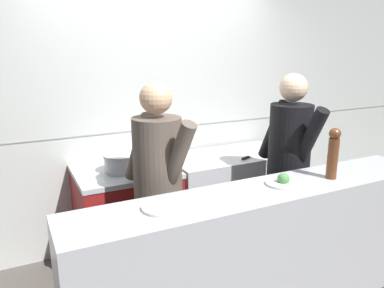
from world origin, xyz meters
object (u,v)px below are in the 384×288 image
object	(u,v)px
plated_dish_main	(163,207)
plated_dish_appetiser	(283,182)
chef_sous	(288,165)
oven_range	(127,217)
chef_head_cook	(158,187)
chefs_knife	(251,156)
stock_pot	(121,162)
pepper_mill	(333,152)

from	to	relation	value
plated_dish_main	plated_dish_appetiser	distance (m)	0.88
chef_sous	plated_dish_main	bearing A→B (deg)	-162.12
plated_dish_main	oven_range	bearing A→B (deg)	85.06
oven_range	chef_sous	world-z (taller)	chef_sous
chef_head_cook	chef_sous	bearing A→B (deg)	-19.68
oven_range	chefs_knife	size ratio (longest dim) A/B	2.53
chef_sous	chefs_knife	bearing A→B (deg)	90.78
plated_dish_appetiser	chef_sous	xyz separation A→B (m)	(0.46, 0.48, -0.08)
chefs_knife	plated_dish_main	bearing A→B (deg)	-143.05
oven_range	stock_pot	world-z (taller)	stock_pot
oven_range	pepper_mill	size ratio (longest dim) A/B	2.47
chef_head_cook	chef_sous	xyz separation A→B (m)	(1.17, -0.02, 0.01)
stock_pot	chef_sous	size ratio (longest dim) A/B	0.17
plated_dish_appetiser	chef_sous	size ratio (longest dim) A/B	0.14
plated_dish_main	chef_sous	size ratio (longest dim) A/B	0.15
pepper_mill	chefs_knife	bearing A→B (deg)	87.57
oven_range	plated_dish_main	world-z (taller)	plated_dish_main
chefs_knife	chef_sous	size ratio (longest dim) A/B	0.21
chef_head_cook	chef_sous	size ratio (longest dim) A/B	0.99
plated_dish_main	pepper_mill	xyz separation A→B (m)	(1.27, -0.05, 0.18)
stock_pot	pepper_mill	xyz separation A→B (m)	(1.21, -1.15, 0.23)
pepper_mill	plated_dish_appetiser	bearing A→B (deg)	172.74
chef_sous	oven_range	bearing A→B (deg)	149.66
oven_range	stock_pot	size ratio (longest dim) A/B	3.09
chefs_knife	chef_sous	bearing A→B (deg)	-87.26
stock_pot	pepper_mill	bearing A→B (deg)	-43.40
chefs_knife	pepper_mill	world-z (taller)	pepper_mill
plated_dish_appetiser	pepper_mill	size ratio (longest dim) A/B	0.66
chef_sous	chef_head_cook	bearing A→B (deg)	176.96
chef_head_cook	chef_sous	world-z (taller)	chef_sous
oven_range	pepper_mill	xyz separation A→B (m)	(1.17, -1.20, 0.76)
chefs_knife	chef_head_cook	size ratio (longest dim) A/B	0.21
chef_head_cook	chef_sous	distance (m)	1.18
stock_pot	plated_dish_main	distance (m)	1.10
plated_dish_appetiser	chef_sous	bearing A→B (deg)	46.44
plated_dish_main	plated_dish_appetiser	xyz separation A→B (m)	(0.88, 0.00, 0.01)
plated_dish_main	plated_dish_appetiser	bearing A→B (deg)	0.11
pepper_mill	chef_sous	xyz separation A→B (m)	(0.07, 0.53, -0.25)
stock_pot	chef_sous	world-z (taller)	chef_sous
oven_range	plated_dish_main	bearing A→B (deg)	-94.94
chefs_knife	plated_dish_appetiser	xyz separation A→B (m)	(-0.43, -0.99, 0.14)
stock_pot	chef_head_cook	distance (m)	0.60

